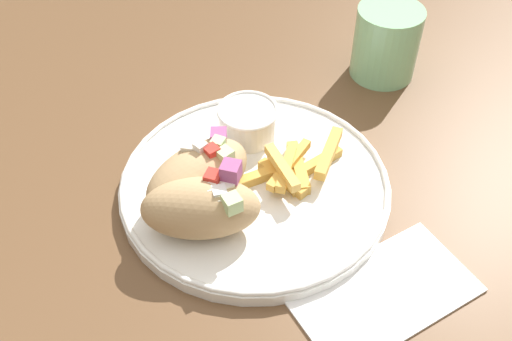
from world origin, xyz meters
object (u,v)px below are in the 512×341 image
pita_sandwich_near (202,207)px  sauce_ramekin (248,120)px  fries_pile (293,167)px  plate (256,186)px  water_glass (386,46)px  pita_sandwich_far (198,176)px

pita_sandwich_near → sauce_ramekin: 0.15m
pita_sandwich_near → fries_pile: bearing=36.7°
plate → water_glass: (0.25, 0.11, 0.03)m
plate → fries_pile: fries_pile is taller
water_glass → sauce_ramekin: bearing=-171.1°
sauce_ramekin → water_glass: bearing=8.9°
plate → pita_sandwich_far: size_ratio=2.16×
pita_sandwich_near → water_glass: 0.36m
fries_pile → pita_sandwich_near: bearing=-170.1°
plate → pita_sandwich_far: (-0.06, 0.01, 0.04)m
pita_sandwich_near → sauce_ramekin: bearing=70.4°
fries_pile → sauce_ramekin: sauce_ramekin is taller
plate → pita_sandwich_near: (-0.08, -0.03, 0.04)m
water_glass → pita_sandwich_far: bearing=-163.1°
water_glass → fries_pile: bearing=-151.3°
pita_sandwich_far → fries_pile: (0.10, -0.02, -0.02)m
pita_sandwich_near → water_glass: size_ratio=1.39×
pita_sandwich_far → sauce_ramekin: (0.09, 0.06, -0.01)m
plate → pita_sandwich_far: 0.07m
pita_sandwich_far → fries_pile: 0.11m
pita_sandwich_near → plate: bearing=47.2°
sauce_ramekin → water_glass: size_ratio=0.75×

